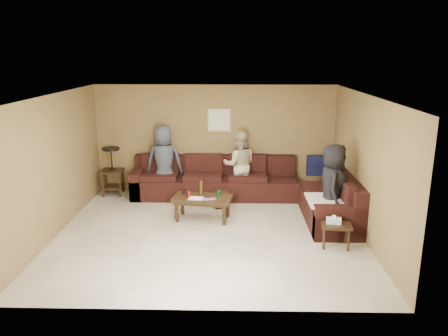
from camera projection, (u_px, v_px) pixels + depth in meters
name	position (u px, v px, depth m)	size (l,w,h in m)	color
room	(208.00, 144.00, 7.59)	(5.60, 5.50, 2.50)	#B9B29C
sectional_sofa	(251.00, 190.00, 9.38)	(4.65, 2.90, 0.97)	black
coffee_table	(202.00, 200.00, 8.53)	(1.21, 0.72, 0.76)	black
end_table_left	(112.00, 170.00, 10.00)	(0.52, 0.52, 1.11)	black
side_table_right	(336.00, 226.00, 7.35)	(0.55, 0.47, 0.56)	black
waste_bin	(221.00, 199.00, 9.29)	(0.29, 0.29, 0.34)	black
wall_art	(219.00, 120.00, 9.97)	(0.52, 0.04, 0.52)	tan
person_left	(164.00, 162.00, 9.80)	(0.80, 0.52, 1.64)	#323945
person_middle	(239.00, 165.00, 9.77)	(0.74, 0.58, 1.53)	#BDB08C
person_right	(333.00, 187.00, 8.03)	(0.79, 0.51, 1.61)	black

